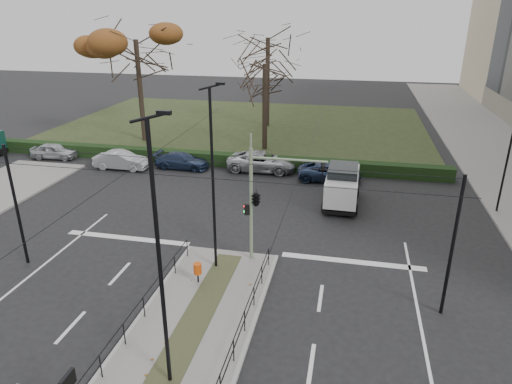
{
  "coord_description": "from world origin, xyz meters",
  "views": [
    {
      "loc": [
        5.44,
        -14.76,
        11.49
      ],
      "look_at": [
        0.92,
        6.41,
        2.88
      ],
      "focal_mm": 32.0,
      "sensor_mm": 36.0,
      "label": 1
    }
  ],
  "objects_px": {
    "streetlamp_median_near": "(160,259)",
    "streetlamp_median_far": "(213,180)",
    "parked_car_second": "(122,160)",
    "parked_car_fifth": "(329,172)",
    "white_van": "(342,185)",
    "streetlamp_sidewalk": "(511,142)",
    "parked_car_first": "(54,151)",
    "rust_tree": "(136,40)",
    "parked_car_fourth": "(262,161)",
    "parked_car_third": "(182,161)",
    "traffic_light": "(258,197)",
    "litter_bin": "(198,269)",
    "bare_tree_center": "(268,44)",
    "bare_tree_near": "(265,70)"
  },
  "relations": [
    {
      "from": "parked_car_third",
      "to": "bare_tree_near",
      "type": "xyz_separation_m",
      "value": [
        5.3,
        6.47,
        6.25
      ]
    },
    {
      "from": "parked_car_third",
      "to": "parked_car_first",
      "type": "bearing_deg",
      "value": 90.08
    },
    {
      "from": "streetlamp_median_far",
      "to": "parked_car_first",
      "type": "distance_m",
      "value": 23.37
    },
    {
      "from": "streetlamp_median_near",
      "to": "streetlamp_sidewalk",
      "type": "bearing_deg",
      "value": 50.09
    },
    {
      "from": "bare_tree_center",
      "to": "bare_tree_near",
      "type": "bearing_deg",
      "value": -80.76
    },
    {
      "from": "streetlamp_median_near",
      "to": "parked_car_fourth",
      "type": "distance_m",
      "value": 22.29
    },
    {
      "from": "streetlamp_median_near",
      "to": "streetlamp_median_far",
      "type": "bearing_deg",
      "value": 94.75
    },
    {
      "from": "streetlamp_sidewalk",
      "to": "parked_car_third",
      "type": "bearing_deg",
      "value": 169.45
    },
    {
      "from": "parked_car_third",
      "to": "parked_car_fourth",
      "type": "height_order",
      "value": "parked_car_fourth"
    },
    {
      "from": "streetlamp_sidewalk",
      "to": "rust_tree",
      "type": "relative_size",
      "value": 0.71
    },
    {
      "from": "traffic_light",
      "to": "streetlamp_median_far",
      "type": "xyz_separation_m",
      "value": [
        -1.79,
        -1.11,
        1.13
      ]
    },
    {
      "from": "litter_bin",
      "to": "parked_car_third",
      "type": "bearing_deg",
      "value": 113.0
    },
    {
      "from": "parked_car_first",
      "to": "rust_tree",
      "type": "relative_size",
      "value": 0.32
    },
    {
      "from": "parked_car_fourth",
      "to": "parked_car_fifth",
      "type": "relative_size",
      "value": 1.16
    },
    {
      "from": "rust_tree",
      "to": "parked_car_second",
      "type": "bearing_deg",
      "value": -77.2
    },
    {
      "from": "parked_car_second",
      "to": "streetlamp_sidewalk",
      "type": "bearing_deg",
      "value": -97.6
    },
    {
      "from": "traffic_light",
      "to": "streetlamp_sidewalk",
      "type": "height_order",
      "value": "streetlamp_sidewalk"
    },
    {
      "from": "litter_bin",
      "to": "streetlamp_median_near",
      "type": "relative_size",
      "value": 0.1
    },
    {
      "from": "streetlamp_median_near",
      "to": "streetlamp_sidewalk",
      "type": "distance_m",
      "value": 22.27
    },
    {
      "from": "rust_tree",
      "to": "bare_tree_near",
      "type": "distance_m",
      "value": 11.91
    },
    {
      "from": "streetlamp_sidewalk",
      "to": "bare_tree_center",
      "type": "height_order",
      "value": "bare_tree_center"
    },
    {
      "from": "streetlamp_median_near",
      "to": "streetlamp_median_far",
      "type": "distance_m",
      "value": 7.32
    },
    {
      "from": "traffic_light",
      "to": "bare_tree_near",
      "type": "height_order",
      "value": "bare_tree_near"
    },
    {
      "from": "rust_tree",
      "to": "parked_car_fifth",
      "type": "height_order",
      "value": "rust_tree"
    },
    {
      "from": "litter_bin",
      "to": "parked_car_first",
      "type": "height_order",
      "value": "parked_car_first"
    },
    {
      "from": "bare_tree_near",
      "to": "litter_bin",
      "type": "bearing_deg",
      "value": -86.82
    },
    {
      "from": "parked_car_fourth",
      "to": "bare_tree_near",
      "type": "bearing_deg",
      "value": 7.25
    },
    {
      "from": "streetlamp_median_near",
      "to": "streetlamp_median_far",
      "type": "xyz_separation_m",
      "value": [
        -0.61,
        7.29,
        -0.16
      ]
    },
    {
      "from": "streetlamp_median_near",
      "to": "parked_car_third",
      "type": "height_order",
      "value": "streetlamp_median_near"
    },
    {
      "from": "parked_car_first",
      "to": "parked_car_fourth",
      "type": "bearing_deg",
      "value": -94.03
    },
    {
      "from": "parked_car_first",
      "to": "bare_tree_near",
      "type": "bearing_deg",
      "value": -75.21
    },
    {
      "from": "parked_car_fourth",
      "to": "parked_car_fifth",
      "type": "height_order",
      "value": "parked_car_fourth"
    },
    {
      "from": "streetlamp_sidewalk",
      "to": "parked_car_third",
      "type": "xyz_separation_m",
      "value": [
        -21.82,
        4.06,
        -3.86
      ]
    },
    {
      "from": "parked_car_second",
      "to": "parked_car_fifth",
      "type": "height_order",
      "value": "parked_car_second"
    },
    {
      "from": "parked_car_first",
      "to": "white_van",
      "type": "height_order",
      "value": "white_van"
    },
    {
      "from": "traffic_light",
      "to": "parked_car_fifth",
      "type": "distance_m",
      "value": 12.94
    },
    {
      "from": "streetlamp_sidewalk",
      "to": "parked_car_fourth",
      "type": "bearing_deg",
      "value": 162.88
    },
    {
      "from": "streetlamp_sidewalk",
      "to": "parked_car_second",
      "type": "height_order",
      "value": "streetlamp_sidewalk"
    },
    {
      "from": "litter_bin",
      "to": "bare_tree_center",
      "type": "bearing_deg",
      "value": 94.93
    },
    {
      "from": "parked_car_third",
      "to": "rust_tree",
      "type": "bearing_deg",
      "value": 43.72
    },
    {
      "from": "streetlamp_median_far",
      "to": "rust_tree",
      "type": "height_order",
      "value": "rust_tree"
    },
    {
      "from": "traffic_light",
      "to": "streetlamp_median_near",
      "type": "bearing_deg",
      "value": -98.06
    },
    {
      "from": "litter_bin",
      "to": "bare_tree_near",
      "type": "bearing_deg",
      "value": 93.18
    },
    {
      "from": "traffic_light",
      "to": "streetlamp_median_near",
      "type": "distance_m",
      "value": 8.58
    },
    {
      "from": "streetlamp_sidewalk",
      "to": "parked_car_first",
      "type": "distance_m",
      "value": 33.66
    },
    {
      "from": "streetlamp_median_far",
      "to": "bare_tree_center",
      "type": "bearing_deg",
      "value": 95.97
    },
    {
      "from": "traffic_light",
      "to": "streetlamp_median_near",
      "type": "height_order",
      "value": "streetlamp_median_near"
    },
    {
      "from": "streetlamp_median_far",
      "to": "bare_tree_center",
      "type": "relative_size",
      "value": 0.73
    },
    {
      "from": "streetlamp_median_far",
      "to": "white_van",
      "type": "height_order",
      "value": "streetlamp_median_far"
    },
    {
      "from": "litter_bin",
      "to": "parked_car_third",
      "type": "relative_size",
      "value": 0.22
    }
  ]
}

